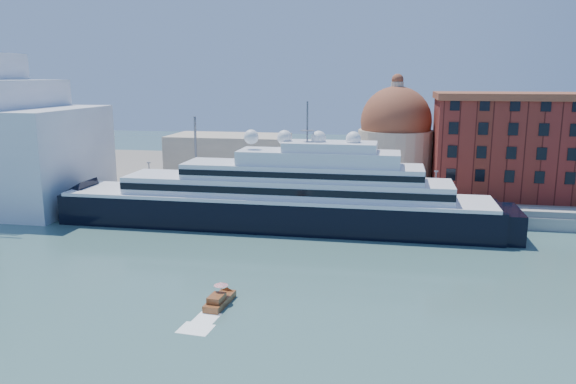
# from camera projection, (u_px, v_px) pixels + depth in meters

# --- Properties ---
(ground) EXTENTS (400.00, 400.00, 0.00)m
(ground) POSITION_uv_depth(u_px,v_px,m) (248.00, 265.00, 87.36)
(ground) COLOR #345957
(ground) RESTS_ON ground
(quay) EXTENTS (180.00, 10.00, 2.50)m
(quay) POSITION_uv_depth(u_px,v_px,m) (288.00, 208.00, 119.83)
(quay) COLOR gray
(quay) RESTS_ON ground
(land) EXTENTS (260.00, 72.00, 2.00)m
(land) POSITION_uv_depth(u_px,v_px,m) (315.00, 176.00, 159.33)
(land) COLOR slate
(land) RESTS_ON ground
(quay_fence) EXTENTS (180.00, 0.10, 1.20)m
(quay_fence) POSITION_uv_depth(u_px,v_px,m) (284.00, 204.00, 115.12)
(quay_fence) COLOR slate
(quay_fence) RESTS_ON quay
(superyacht) EXTENTS (94.98, 13.17, 28.38)m
(superyacht) POSITION_uv_depth(u_px,v_px,m) (261.00, 202.00, 109.11)
(superyacht) COLOR black
(superyacht) RESTS_ON ground
(service_barge) EXTENTS (13.06, 5.26, 2.87)m
(service_barge) POSITION_uv_depth(u_px,v_px,m) (7.00, 212.00, 118.02)
(service_barge) COLOR white
(service_barge) RESTS_ON ground
(water_taxi) EXTENTS (2.66, 6.50, 3.01)m
(water_taxi) POSITION_uv_depth(u_px,v_px,m) (219.00, 300.00, 71.98)
(water_taxi) COLOR brown
(water_taxi) RESTS_ON ground
(warehouse) EXTENTS (43.00, 19.00, 23.25)m
(warehouse) POSITION_uv_depth(u_px,v_px,m) (532.00, 145.00, 125.22)
(warehouse) COLOR maroon
(warehouse) RESTS_ON land
(church) EXTENTS (66.00, 18.00, 25.50)m
(church) POSITION_uv_depth(u_px,v_px,m) (331.00, 149.00, 139.53)
(church) COLOR beige
(church) RESTS_ON land
(lamp_posts) EXTENTS (120.80, 2.40, 18.00)m
(lamp_posts) POSITION_uv_depth(u_px,v_px,m) (228.00, 168.00, 118.69)
(lamp_posts) COLOR slate
(lamp_posts) RESTS_ON quay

